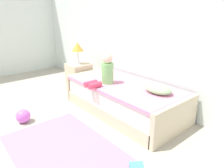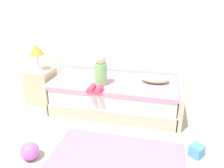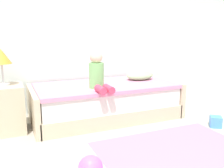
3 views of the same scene
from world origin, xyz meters
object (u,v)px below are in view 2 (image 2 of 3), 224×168
(table_lamp, at_px, (36,51))
(toy_ball, at_px, (30,151))
(nightstand, at_px, (41,86))
(pillow, at_px, (155,78))
(toy_block, at_px, (197,151))
(bed, at_px, (115,95))
(child_figure, at_px, (100,73))

(table_lamp, relative_size, toy_ball, 2.08)
(nightstand, bearing_deg, table_lamp, 90.00)
(table_lamp, bearing_deg, pillow, 3.90)
(table_lamp, relative_size, toy_block, 3.13)
(table_lamp, relative_size, pillow, 1.02)
(bed, relative_size, pillow, 4.80)
(bed, distance_m, nightstand, 1.35)
(toy_block, bearing_deg, bed, 141.96)
(bed, distance_m, child_figure, 0.55)
(bed, distance_m, pillow, 0.71)
(bed, relative_size, table_lamp, 4.69)
(toy_block, bearing_deg, child_figure, 153.01)
(bed, relative_size, nightstand, 3.52)
(bed, xyz_separation_m, toy_ball, (-0.71, -1.45, -0.14))
(child_figure, relative_size, pillow, 1.16)
(child_figure, height_order, toy_ball, child_figure)
(nightstand, distance_m, toy_block, 2.72)
(toy_block, bearing_deg, nightstand, 160.43)
(table_lamp, relative_size, child_figure, 0.88)
(nightstand, height_order, child_figure, child_figure)
(child_figure, bearing_deg, toy_ball, -112.79)
(nightstand, xyz_separation_m, toy_block, (2.56, -0.91, -0.23))
(pillow, xyz_separation_m, toy_ball, (-1.33, -1.55, -0.46))
(bed, xyz_separation_m, toy_block, (1.21, -0.94, -0.17))
(child_figure, height_order, pillow, child_figure)
(table_lamp, xyz_separation_m, toy_ball, (0.64, -1.41, -0.83))
(child_figure, xyz_separation_m, pillow, (0.82, 0.33, -0.14))
(nightstand, bearing_deg, child_figure, -9.54)
(pillow, relative_size, toy_block, 3.06)
(table_lamp, bearing_deg, bed, 1.48)
(child_figure, relative_size, toy_block, 3.54)
(nightstand, relative_size, pillow, 1.36)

